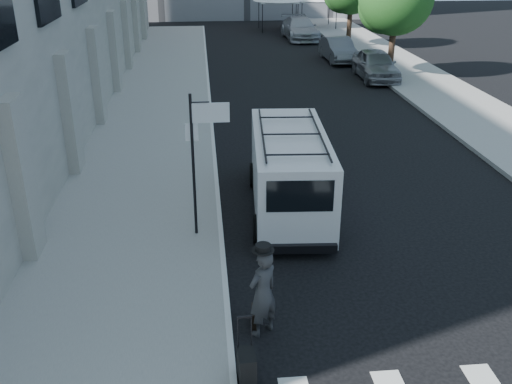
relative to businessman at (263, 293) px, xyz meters
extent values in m
plane|color=black|center=(1.37, 0.64, -0.88)|extent=(120.00, 120.00, 0.00)
cube|color=gray|center=(-2.88, 16.64, -0.81)|extent=(4.50, 48.00, 0.15)
cube|color=gray|center=(10.37, 20.64, -0.81)|extent=(4.00, 56.00, 0.15)
cylinder|color=black|center=(-1.23, 3.84, 1.02)|extent=(0.07, 0.07, 3.50)
cube|color=white|center=(-1.23, 3.86, 1.87)|extent=(0.30, 0.03, 0.42)
cube|color=white|center=(-0.78, 3.84, 2.32)|extent=(0.85, 0.06, 0.45)
cylinder|color=black|center=(8.97, 20.64, 0.52)|extent=(0.32, 0.32, 2.80)
sphere|color=#1B3F14|center=(8.57, 21.24, 2.68)|extent=(2.66, 2.66, 2.66)
cylinder|color=black|center=(8.97, 29.64, 0.52)|extent=(0.32, 0.32, 2.80)
cylinder|color=black|center=(3.97, 37.24, 0.22)|extent=(0.06, 0.06, 2.20)
cylinder|color=black|center=(6.77, 37.24, 0.22)|extent=(0.06, 0.06, 2.20)
cylinder|color=black|center=(3.97, 40.04, 0.22)|extent=(0.06, 0.06, 2.20)
cylinder|color=black|center=(6.77, 40.04, 0.22)|extent=(0.06, 0.06, 2.20)
cube|color=white|center=(5.37, 38.64, 1.37)|extent=(3.00, 3.00, 0.12)
cylinder|color=black|center=(7.17, 37.74, 0.22)|extent=(0.06, 0.06, 2.20)
cylinder|color=black|center=(9.97, 37.74, 0.22)|extent=(0.06, 0.06, 2.20)
cylinder|color=black|center=(7.17, 40.54, 0.22)|extent=(0.06, 0.06, 2.20)
cylinder|color=black|center=(9.97, 40.54, 0.22)|extent=(0.06, 0.06, 2.20)
cube|color=white|center=(8.57, 39.14, 1.37)|extent=(3.00, 3.00, 0.12)
imported|color=#333335|center=(0.00, 0.00, 0.00)|extent=(0.77, 0.73, 1.77)
cube|color=black|center=(-0.13, 0.28, -0.71)|extent=(0.16, 0.45, 0.34)
cube|color=black|center=(-0.41, -1.36, -0.56)|extent=(0.30, 0.46, 0.65)
cylinder|color=black|center=(-0.53, -1.16, 0.04)|extent=(0.02, 0.02, 0.61)
cylinder|color=black|center=(-0.31, -1.15, 0.04)|extent=(0.02, 0.02, 0.61)
cube|color=black|center=(-0.42, -1.15, 0.34)|extent=(0.25, 0.04, 0.03)
cube|color=silver|center=(1.27, 5.14, 0.30)|extent=(2.20, 5.18, 1.97)
cube|color=silver|center=(1.45, 7.91, -0.18)|extent=(1.83, 0.96, 1.03)
cube|color=black|center=(1.11, 2.63, 0.71)|extent=(1.50, 0.17, 0.75)
cylinder|color=black|center=(0.49, 6.98, -0.53)|extent=(0.31, 0.73, 0.71)
cylinder|color=black|center=(2.27, 6.86, -0.53)|extent=(0.31, 0.73, 0.71)
cylinder|color=black|center=(0.27, 3.52, -0.53)|extent=(0.31, 0.73, 0.71)
cylinder|color=black|center=(2.05, 3.40, -0.53)|extent=(0.31, 0.73, 0.71)
imported|color=gray|center=(8.17, 20.56, -0.11)|extent=(1.93, 4.57, 1.54)
imported|color=#575A5F|center=(7.31, 25.52, -0.18)|extent=(1.58, 4.28, 1.40)
imported|color=#A6A8AF|center=(6.37, 33.84, -0.10)|extent=(2.39, 5.47, 1.57)
camera|label=1|loc=(-0.96, -8.70, 5.91)|focal=40.00mm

